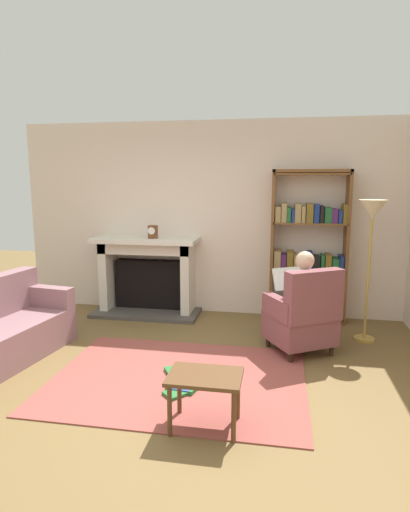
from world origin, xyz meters
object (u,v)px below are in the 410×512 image
Objects in this scene: side_table at (205,383)px; floor_lamp at (372,222)px; seated_reader at (298,296)px; armchair_reading at (304,316)px; bookshelf at (308,251)px; fireplace at (148,273)px; mantel_clock at (153,232)px.

floor_lamp is (1.56, 2.13, 1.05)m from side_table.
seated_reader reaches higher than side_table.
bookshelf is at bearing -125.41° from armchair_reading.
side_table is at bearing -108.02° from bookshelf.
armchair_reading reaches higher than side_table.
floor_lamp is at bearing 177.41° from seated_reader.
bookshelf reaches higher than armchair_reading.
armchair_reading is 0.85× the size of seated_reader.
side_table is at bearing -64.34° from fireplace.
side_table is at bearing 35.46° from seated_reader.
floor_lamp is at bearing -175.27° from armchair_reading.
fireplace is at bearing 139.21° from mantel_clock.
fireplace is 2.25m from bookshelf.
mantel_clock is at bearing -56.60° from seated_reader.
seated_reader is (-0.06, 0.10, 0.20)m from armchair_reading.
bookshelf is 2.09× the size of armchair_reading.
fireplace is 0.90× the size of floor_lamp.
fireplace is 8.47× the size of mantel_clock.
floor_lamp is (0.65, -0.64, 0.45)m from bookshelf.
fireplace is 0.74× the size of bookshelf.
fireplace is at bearing -57.60° from seated_reader.
mantel_clock is 2.81m from floor_lamp.
side_table is (-0.90, -2.78, -0.60)m from bookshelf.
seated_reader reaches higher than armchair_reading.
seated_reader is (-0.16, -1.08, -0.34)m from bookshelf.
armchair_reading is at bearing -94.63° from bookshelf.
bookshelf reaches higher than side_table.
floor_lamp is at bearing 53.86° from side_table.
fireplace is 3.05m from side_table.
seated_reader is at bearing -98.21° from bookshelf.
bookshelf is at bearing 0.88° from fireplace.
fireplace is 2.42m from armchair_reading.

